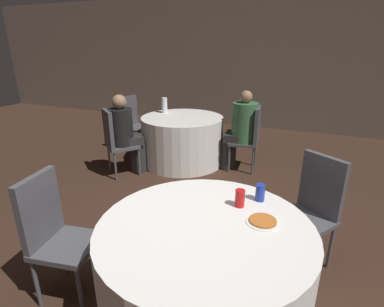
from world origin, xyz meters
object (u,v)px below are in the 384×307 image
at_px(person_green_jacket, 240,130).
at_px(chair_near_northeast, 313,203).
at_px(table_far, 183,140).
at_px(person_black_shirt, 127,135).
at_px(chair_far_west, 133,120).
at_px(soda_can_red, 240,198).
at_px(chair_near_west, 53,228).
at_px(chair_far_southwest, 115,138).
at_px(soda_can_blue, 260,193).
at_px(chair_far_east, 251,134).
at_px(bottle_far, 164,105).
at_px(table_near, 204,274).
at_px(pizza_plate_near, 263,221).

bearing_deg(person_green_jacket, chair_near_northeast, -154.46).
bearing_deg(table_far, person_black_shirt, -128.74).
bearing_deg(chair_far_west, soda_can_red, 55.79).
distance_m(chair_near_west, chair_far_southwest, 2.16).
relative_size(chair_near_west, soda_can_blue, 7.80).
bearing_deg(chair_far_west, person_green_jacket, 97.26).
xyz_separation_m(chair_far_southwest, chair_far_east, (1.70, 0.92, 0.00)).
distance_m(chair_near_northeast, soda_can_blue, 0.63).
height_order(chair_far_east, person_black_shirt, person_black_shirt).
bearing_deg(person_black_shirt, person_green_jacket, 66.95).
relative_size(chair_near_northeast, bottle_far, 3.87).
distance_m(table_near, chair_far_east, 2.71).
bearing_deg(person_green_jacket, table_near, -175.88).
distance_m(chair_near_northeast, soda_can_red, 0.80).
distance_m(table_near, pizza_plate_near, 0.52).
bearing_deg(chair_near_west, chair_far_west, -166.38).
bearing_deg(chair_far_east, soda_can_blue, -171.94).
bearing_deg(chair_near_northeast, soda_can_red, 84.99).
height_order(chair_far_southwest, soda_can_blue, chair_far_southwest).
bearing_deg(chair_far_east, bottle_far, 82.13).
distance_m(pizza_plate_near, soda_can_red, 0.23).
relative_size(table_far, soda_can_red, 10.28).
distance_m(chair_near_northeast, person_green_jacket, 2.06).
xyz_separation_m(table_far, chair_far_west, (-1.03, 0.19, 0.19)).
distance_m(chair_near_west, bottle_far, 3.02).
bearing_deg(table_far, chair_near_northeast, -40.86).
height_order(chair_far_southwest, chair_far_west, same).
xyz_separation_m(chair_near_west, bottle_far, (-0.64, 2.93, 0.30)).
relative_size(table_far, person_green_jacket, 1.07).
xyz_separation_m(chair_near_northeast, soda_can_blue, (-0.37, -0.45, 0.24)).
relative_size(chair_far_east, soda_can_red, 7.80).
xyz_separation_m(table_near, chair_far_east, (-0.29, 2.69, 0.19)).
distance_m(person_black_shirt, soda_can_blue, 2.59).
height_order(soda_can_red, soda_can_blue, same).
distance_m(table_far, chair_far_west, 1.06).
height_order(chair_near_northeast, chair_far_east, same).
height_order(chair_near_west, chair_near_northeast, same).
bearing_deg(chair_far_west, chair_far_southwest, 30.81).
height_order(table_near, chair_far_east, chair_far_east).
distance_m(chair_far_east, soda_can_red, 2.42).
bearing_deg(pizza_plate_near, soda_can_blue, 104.79).
xyz_separation_m(chair_near_northeast, chair_far_east, (-0.90, 1.78, 0.00)).
distance_m(table_far, soda_can_blue, 2.69).
bearing_deg(soda_can_red, table_near, -112.90).
distance_m(table_far, chair_near_west, 2.79).
bearing_deg(chair_far_southwest, person_green_jacket, 69.09).
xyz_separation_m(chair_near_northeast, bottle_far, (-2.33, 1.84, 0.30)).
bearing_deg(bottle_far, table_far, -22.54).
relative_size(chair_near_northeast, chair_far_east, 1.00).
height_order(table_far, person_black_shirt, person_black_shirt).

